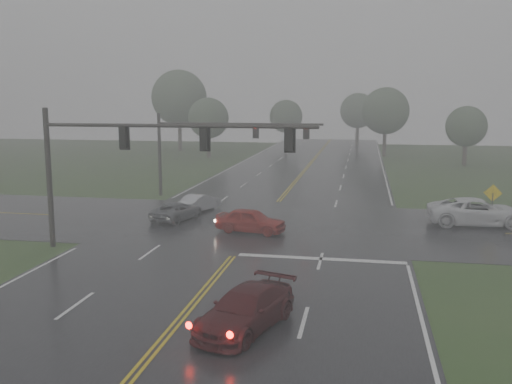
% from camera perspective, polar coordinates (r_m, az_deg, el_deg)
% --- Properties ---
extents(main_road, '(18.00, 160.00, 0.02)m').
position_cam_1_polar(main_road, '(35.22, -0.14, -3.88)').
color(main_road, black).
rests_on(main_road, ground).
extents(cross_street, '(120.00, 14.00, 0.02)m').
position_cam_1_polar(cross_street, '(37.14, 0.44, -3.18)').
color(cross_street, black).
rests_on(cross_street, ground).
extents(stop_bar, '(8.50, 0.50, 0.01)m').
position_cam_1_polar(stop_bar, '(29.27, 6.51, -6.70)').
color(stop_bar, silver).
rests_on(stop_bar, ground).
extents(sedan_maroon, '(3.43, 5.31, 1.43)m').
position_cam_1_polar(sedan_maroon, '(20.73, -1.03, -13.54)').
color(sedan_maroon, '#3C0A0D').
rests_on(sedan_maroon, ground).
extents(sedan_red, '(4.52, 2.48, 1.46)m').
position_cam_1_polar(sedan_red, '(34.74, -0.52, -4.07)').
color(sedan_red, '#99130D').
rests_on(sedan_red, ground).
extents(sedan_silver, '(2.46, 4.02, 1.25)m').
position_cam_1_polar(sedan_silver, '(41.35, -5.62, -1.93)').
color(sedan_silver, '#A3A5AB').
rests_on(sedan_silver, ground).
extents(car_grey, '(2.93, 4.64, 1.19)m').
position_cam_1_polar(car_grey, '(38.62, -7.90, -2.79)').
color(car_grey, '#525459').
rests_on(car_grey, ground).
extents(pickup_white, '(6.36, 3.17, 1.73)m').
position_cam_1_polar(pickup_white, '(39.30, 21.25, -3.13)').
color(pickup_white, silver).
rests_on(pickup_white, ground).
extents(signal_gantry_near, '(14.66, 0.33, 7.57)m').
position_cam_1_polar(signal_gantry_near, '(30.50, -12.71, 4.02)').
color(signal_gantry_near, black).
rests_on(signal_gantry_near, ground).
extents(signal_gantry_far, '(13.66, 0.35, 6.85)m').
position_cam_1_polar(signal_gantry_far, '(46.71, -4.67, 5.39)').
color(signal_gantry_far, black).
rests_on(signal_gantry_far, ground).
extents(sign_diamond_east, '(1.10, 0.28, 2.68)m').
position_cam_1_polar(sign_diamond_east, '(39.20, 22.58, -0.55)').
color(sign_diamond_east, black).
rests_on(sign_diamond_east, ground).
extents(tree_nw_a, '(5.56, 5.56, 8.17)m').
position_cam_1_polar(tree_nw_a, '(78.75, -4.78, 7.37)').
color(tree_nw_a, '#382E24').
rests_on(tree_nw_a, ground).
extents(tree_ne_a, '(6.53, 6.53, 9.60)m').
position_cam_1_polar(tree_ne_a, '(82.06, 12.83, 7.91)').
color(tree_ne_a, '#382E24').
rests_on(tree_ne_a, ground).
extents(tree_n_mid, '(5.34, 5.34, 7.85)m').
position_cam_1_polar(tree_n_mid, '(93.01, 3.02, 7.56)').
color(tree_n_mid, '#382E24').
rests_on(tree_n_mid, ground).
extents(tree_e_near, '(4.88, 4.88, 7.17)m').
position_cam_1_polar(tree_e_near, '(73.30, 20.28, 6.16)').
color(tree_e_near, '#382E24').
rests_on(tree_e_near, ground).
extents(tree_nw_b, '(8.43, 8.43, 12.38)m').
position_cam_1_polar(tree_nw_b, '(88.96, -7.70, 9.33)').
color(tree_nw_b, '#382E24').
rests_on(tree_nw_b, ground).
extents(tree_n_far, '(6.13, 6.13, 9.00)m').
position_cam_1_polar(tree_n_far, '(101.42, 10.15, 8.00)').
color(tree_n_far, '#382E24').
rests_on(tree_n_far, ground).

